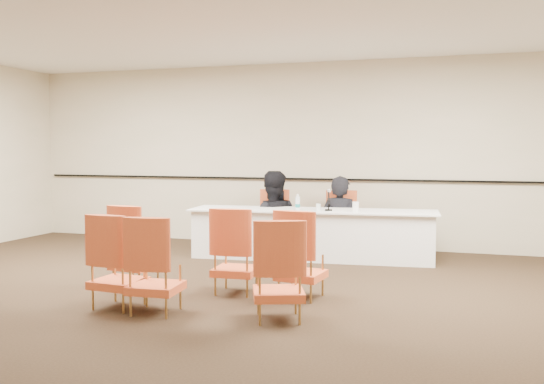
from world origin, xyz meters
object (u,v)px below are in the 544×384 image
at_px(aud_chair_front_mid, 236,250).
at_px(aud_chair_back_left, 119,260).
at_px(aud_chair_front_left, 135,245).
at_px(panelist_main_chair, 340,222).
at_px(aud_chair_back_right, 278,269).
at_px(panelist_second, 272,228).
at_px(water_bottle, 298,202).
at_px(coffee_cup, 356,207).
at_px(panelist_main, 340,231).
at_px(microphone, 329,200).
at_px(panelist_second_chair, 272,221).
at_px(drinking_glass, 318,207).
at_px(aud_chair_front_right, 301,254).
at_px(panel_table, 312,234).

height_order(aud_chair_front_mid, aud_chair_back_left, same).
bearing_deg(aud_chair_front_left, panelist_main_chair, 65.00).
bearing_deg(aud_chair_back_right, aud_chair_front_mid, 109.85).
height_order(panelist_second, water_bottle, panelist_second).
bearing_deg(coffee_cup, aud_chair_front_left, -133.78).
xyz_separation_m(panelist_main, panelist_second, (-1.06, -0.10, 0.01)).
relative_size(panelist_main_chair, microphone, 3.04).
distance_m(aud_chair_front_left, aud_chair_back_right, 2.16).
xyz_separation_m(water_bottle, coffee_cup, (0.83, 0.02, -0.04)).
xyz_separation_m(panelist_second_chair, drinking_glass, (0.88, -0.57, 0.29)).
bearing_deg(panelist_main, aud_chair_front_right, 102.91).
distance_m(drinking_glass, aud_chair_back_right, 3.12).
relative_size(water_bottle, aud_chair_front_right, 0.24).
bearing_deg(aud_chair_back_left, panelist_second, 87.98).
bearing_deg(panelist_second_chair, drinking_glass, -38.45).
height_order(microphone, aud_chair_front_left, microphone).
bearing_deg(aud_chair_back_right, microphone, 72.75).
height_order(microphone, aud_chair_front_right, microphone).
distance_m(aud_chair_front_right, aud_chair_back_left, 1.88).
height_order(microphone, water_bottle, microphone).
bearing_deg(microphone, aud_chair_front_mid, -114.33).
height_order(panelist_second, panelist_second_chair, panelist_second).
relative_size(microphone, coffee_cup, 2.23).
relative_size(panelist_main_chair, aud_chair_front_right, 1.00).
xyz_separation_m(panelist_second, aud_chair_back_left, (-0.41, -3.72, 0.12)).
height_order(panelist_second, aud_chair_back_left, panelist_second).
bearing_deg(aud_chair_front_mid, aud_chair_back_left, -137.63).
height_order(aud_chair_front_left, aud_chair_front_mid, same).
relative_size(coffee_cup, aud_chair_front_mid, 0.15).
bearing_deg(panelist_main_chair, water_bottle, -130.17).
xyz_separation_m(panel_table, aud_chair_front_left, (-1.51, -2.36, 0.12)).
relative_size(panel_table, panelist_main_chair, 3.75).
bearing_deg(panelist_main_chair, panelist_main, 0.00).
bearing_deg(aud_chair_front_left, drinking_glass, 60.84).
distance_m(panelist_main_chair, drinking_glass, 0.75).
distance_m(panel_table, aud_chair_back_left, 3.46).
xyz_separation_m(microphone, aud_chair_back_left, (-1.43, -3.16, -0.39)).
relative_size(panel_table, aud_chair_front_mid, 3.75).
distance_m(panelist_main_chair, coffee_cup, 0.82).
relative_size(panel_table, aud_chair_front_right, 3.75).
xyz_separation_m(panelist_main, aud_chair_front_mid, (-0.57, -2.89, 0.13)).
bearing_deg(drinking_glass, coffee_cup, -0.15).
relative_size(aud_chair_front_left, aud_chair_back_left, 1.00).
xyz_separation_m(water_bottle, aud_chair_front_right, (0.65, -2.19, -0.35)).
height_order(panelist_main, aud_chair_front_right, panelist_main).
height_order(drinking_glass, aud_chair_back_right, aud_chair_back_right).
bearing_deg(panelist_second_chair, aud_chair_front_left, -110.32).
bearing_deg(drinking_glass, panelist_main_chair, 75.28).
bearing_deg(aud_chair_front_mid, panelist_second_chair, 96.31).
distance_m(water_bottle, aud_chair_front_right, 2.31).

